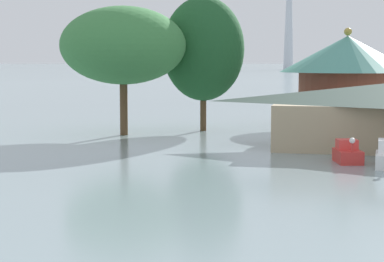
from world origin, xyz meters
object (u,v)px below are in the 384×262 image
green_roof_pavilion (347,74)px  shoreline_tree_tall_left (123,46)px  shoreline_tree_mid (203,49)px  pedal_boat_red (348,153)px

green_roof_pavilion → shoreline_tree_tall_left: shoreline_tree_tall_left is taller
shoreline_tree_tall_left → shoreline_tree_mid: size_ratio=0.91×
green_roof_pavilion → pedal_boat_red: bearing=-90.1°
shoreline_tree_tall_left → shoreline_tree_mid: shoreline_tree_mid is taller
pedal_boat_red → green_roof_pavilion: 21.43m
shoreline_tree_mid → pedal_boat_red: bearing=-53.1°
green_roof_pavilion → shoreline_tree_mid: shoreline_tree_mid is taller
pedal_boat_red → shoreline_tree_tall_left: bearing=-136.2°
pedal_boat_red → green_roof_pavilion: (0.03, 21.01, 4.20)m
shoreline_tree_tall_left → shoreline_tree_mid: 7.22m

